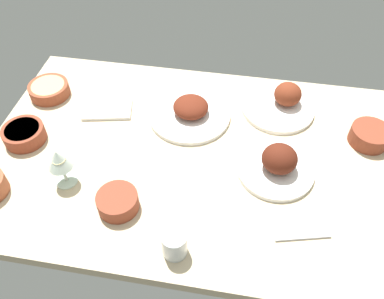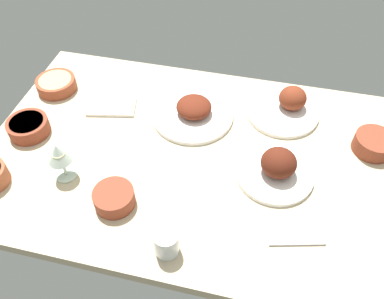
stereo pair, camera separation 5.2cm
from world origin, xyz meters
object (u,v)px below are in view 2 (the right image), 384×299
object	(u,v)px
bowl_potatoes	(28,126)
folded_napkin	(112,106)
bowl_soup	(114,197)
water_tumbler	(166,242)
bowl_onions	(374,143)
wine_glass	(59,155)
bowl_pasta	(56,84)
plate_far_side	(277,168)
fork_loose	(297,244)
plate_center_main	(193,111)
plate_near_viewer	(286,106)

from	to	relation	value
bowl_potatoes	folded_napkin	bearing A→B (deg)	38.72
bowl_soup	water_tumbler	size ratio (longest dim) A/B	1.46
bowl_onions	wine_glass	xyz separation A→B (cm)	(-96.03, -33.67, 6.82)
bowl_potatoes	bowl_pasta	bearing A→B (deg)	93.39
plate_far_side	fork_loose	size ratio (longest dim) A/B	1.56
wine_glass	plate_center_main	bearing A→B (deg)	47.13
water_tumbler	folded_napkin	distance (cm)	62.78
plate_center_main	water_tumbler	size ratio (longest dim) A/B	3.53
water_tumbler	bowl_potatoes	bearing A→B (deg)	151.18
bowl_pasta	fork_loose	size ratio (longest dim) A/B	0.94
bowl_pasta	water_tumbler	size ratio (longest dim) A/B	1.78
bowl_onions	bowl_pasta	world-z (taller)	bowl_onions
water_tumbler	bowl_pasta	bearing A→B (deg)	136.97
plate_near_viewer	fork_loose	size ratio (longest dim) A/B	1.68
plate_near_viewer	fork_loose	world-z (taller)	plate_near_viewer
plate_far_side	plate_center_main	size ratio (longest dim) A/B	0.83
plate_near_viewer	water_tumbler	world-z (taller)	plate_near_viewer
bowl_onions	water_tumbler	world-z (taller)	water_tumbler
bowl_soup	fork_loose	bearing A→B (deg)	-1.53
fork_loose	bowl_pasta	bearing A→B (deg)	-40.29
bowl_potatoes	wine_glass	distance (cm)	26.45
bowl_potatoes	fork_loose	bearing A→B (deg)	-13.61
plate_center_main	bowl_onions	size ratio (longest dim) A/B	2.25
bowl_onions	wine_glass	bearing A→B (deg)	-160.68
plate_near_viewer	wine_glass	size ratio (longest dim) A/B	1.92
bowl_pasta	wine_glass	world-z (taller)	wine_glass
folded_napkin	bowl_soup	bearing A→B (deg)	-67.51
bowl_potatoes	wine_glass	bearing A→B (deg)	-35.32
wine_glass	water_tumbler	distance (cm)	42.84
plate_far_side	bowl_onions	distance (cm)	35.92
plate_near_viewer	bowl_onions	size ratio (longest dim) A/B	2.03
plate_center_main	bowl_pasta	bearing A→B (deg)	177.05
bowl_onions	folded_napkin	world-z (taller)	bowl_onions
plate_near_viewer	fork_loose	bearing A→B (deg)	-82.53
plate_far_side	water_tumbler	xyz separation A→B (cm)	(-26.68, -33.17, 0.70)
plate_center_main	bowl_pasta	world-z (taller)	plate_center_main
plate_far_side	bowl_onions	xyz separation A→B (cm)	(30.85, 18.39, -0.43)
bowl_potatoes	water_tumbler	world-z (taller)	water_tumbler
bowl_pasta	bowl_potatoes	world-z (taller)	bowl_potatoes
folded_napkin	plate_near_viewer	bearing A→B (deg)	11.26
plate_far_side	bowl_pasta	distance (cm)	90.52
bowl_pasta	wine_glass	xyz separation A→B (cm)	(22.23, -38.81, 7.33)
water_tumbler	wine_glass	bearing A→B (deg)	155.08
wine_glass	bowl_pasta	bearing A→B (deg)	119.80
bowl_potatoes	plate_far_side	bearing A→B (deg)	0.36
plate_far_side	plate_near_viewer	xyz separation A→B (cm)	(1.06, 30.83, -0.75)
wine_glass	bowl_potatoes	bearing A→B (deg)	144.68
bowl_soup	water_tumbler	distance (cm)	22.51
plate_center_main	folded_napkin	bearing A→B (deg)	-175.33
bowl_soup	folded_napkin	world-z (taller)	bowl_soup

